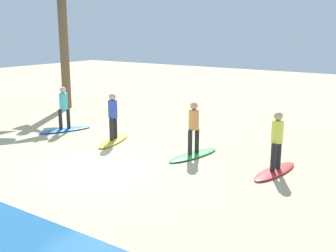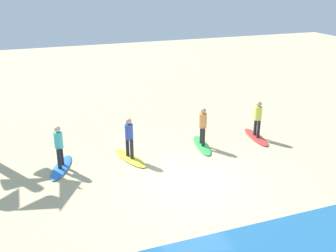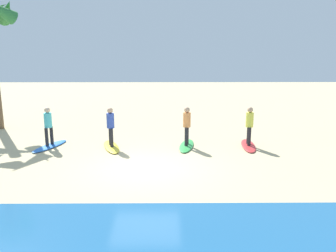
% 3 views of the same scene
% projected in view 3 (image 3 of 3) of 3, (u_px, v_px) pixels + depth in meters
% --- Properties ---
extents(ground_plane, '(60.00, 60.00, 0.00)m').
position_uv_depth(ground_plane, '(145.00, 168.00, 12.41)').
color(ground_plane, '#CCB789').
extents(surfboard_red, '(0.78, 2.15, 0.09)m').
position_uv_depth(surfboard_red, '(248.00, 145.00, 15.01)').
color(surfboard_red, red).
rests_on(surfboard_red, ground).
extents(surfer_red, '(0.32, 0.46, 1.64)m').
position_uv_depth(surfer_red, '(250.00, 123.00, 14.79)').
color(surfer_red, '#232328').
rests_on(surfer_red, surfboard_red).
extents(surfboard_green, '(0.92, 2.17, 0.09)m').
position_uv_depth(surfboard_green, '(187.00, 146.00, 15.00)').
color(surfboard_green, green).
rests_on(surfboard_green, ground).
extents(surfer_green, '(0.32, 0.45, 1.64)m').
position_uv_depth(surfer_green, '(187.00, 123.00, 14.78)').
color(surfer_green, '#232328').
rests_on(surfer_green, surfboard_green).
extents(surfboard_yellow, '(1.16, 2.17, 0.09)m').
position_uv_depth(surfboard_yellow, '(111.00, 147.00, 14.84)').
color(surfboard_yellow, yellow).
rests_on(surfboard_yellow, ground).
extents(surfer_yellow, '(0.32, 0.45, 1.64)m').
position_uv_depth(surfer_yellow, '(111.00, 124.00, 14.62)').
color(surfer_yellow, '#232328').
rests_on(surfer_yellow, surfboard_yellow).
extents(surfboard_blue, '(1.28, 2.16, 0.09)m').
position_uv_depth(surfboard_blue, '(50.00, 146.00, 14.93)').
color(surfboard_blue, blue).
rests_on(surfboard_blue, ground).
extents(surfer_blue, '(0.32, 0.44, 1.64)m').
position_uv_depth(surfer_blue, '(48.00, 123.00, 14.71)').
color(surfer_blue, '#232328').
rests_on(surfer_blue, surfboard_blue).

